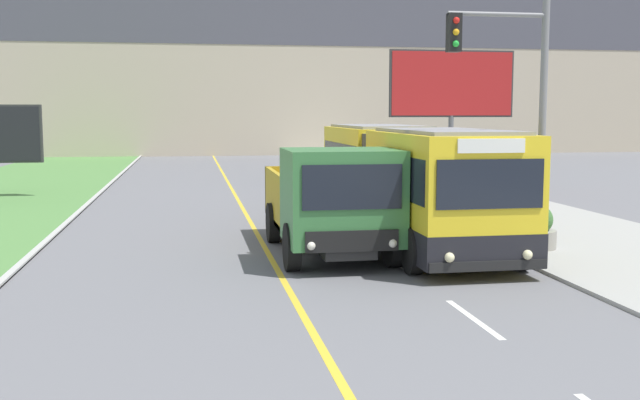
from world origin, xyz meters
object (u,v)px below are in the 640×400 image
at_px(planter_round_second, 468,208).
at_px(planter_round_third, 428,192).
at_px(city_bus, 407,182).
at_px(billboard_large, 452,87).
at_px(dump_truck, 334,204).
at_px(planter_round_near, 537,229).
at_px(car_distant, 317,169).
at_px(traffic_light_mast, 515,97).

distance_m(planter_round_second, planter_round_third, 4.55).
bearing_deg(city_bus, planter_round_third, 67.33).
bearing_deg(billboard_large, dump_truck, -117.87).
bearing_deg(planter_round_near, billboard_large, 77.44).
bearing_deg(car_distant, billboard_large, -22.18).
relative_size(planter_round_near, planter_round_second, 1.09).
distance_m(billboard_large, planter_round_third, 9.11).
xyz_separation_m(traffic_light_mast, planter_round_near, (1.42, 1.65, -3.18)).
relative_size(traffic_light_mast, planter_round_second, 5.86).
bearing_deg(planter_round_second, planter_round_near, -89.56).
distance_m(car_distant, planter_round_second, 14.50).
relative_size(car_distant, planter_round_near, 3.94).
relative_size(city_bus, planter_round_third, 11.45).
distance_m(dump_truck, planter_round_third, 10.64).
bearing_deg(city_bus, billboard_large, 65.90).
relative_size(dump_truck, planter_round_near, 5.85).
height_order(dump_truck, car_distant, dump_truck).
distance_m(car_distant, billboard_large, 7.50).
height_order(city_bus, billboard_large, billboard_large).
bearing_deg(city_bus, dump_truck, -133.76).
bearing_deg(planter_round_third, car_distant, 104.02).
relative_size(traffic_light_mast, billboard_large, 0.94).
relative_size(billboard_large, planter_round_third, 6.23).
xyz_separation_m(dump_truck, car_distant, (2.83, 18.99, -0.61)).
bearing_deg(planter_round_near, traffic_light_mast, -130.66).
bearing_deg(dump_truck, city_bus, 46.24).
bearing_deg(dump_truck, car_distant, 81.52).
height_order(planter_round_near, planter_round_third, planter_round_near).
xyz_separation_m(traffic_light_mast, planter_round_second, (1.39, 6.20, -3.21)).
distance_m(city_bus, billboard_large, 15.57).
height_order(car_distant, planter_round_near, car_distant).
height_order(planter_round_near, planter_round_second, planter_round_near).
xyz_separation_m(city_bus, planter_round_near, (2.57, -2.52, -0.97)).
distance_m(city_bus, planter_round_near, 3.73).
bearing_deg(planter_round_second, planter_round_third, 87.35).
xyz_separation_m(city_bus, planter_round_second, (2.53, 2.03, -1.01)).
height_order(city_bus, traffic_light_mast, traffic_light_mast).
bearing_deg(planter_round_near, city_bus, 135.58).
height_order(car_distant, planter_round_second, car_distant).
height_order(city_bus, planter_round_second, city_bus).
bearing_deg(car_distant, dump_truck, -98.48).
bearing_deg(billboard_large, planter_round_third, -115.36).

